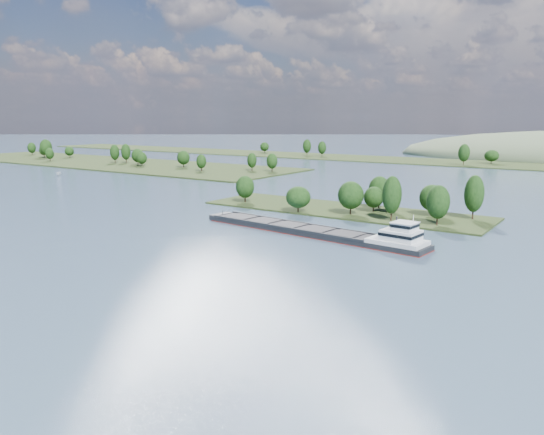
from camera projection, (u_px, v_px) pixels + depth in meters
The scene contains 6 objects.
ground at pixel (235, 245), 135.79m from camera, with size 1800.00×1800.00×0.00m, color #3D546A.
tree_island at pixel (359, 202), 178.80m from camera, with size 100.00×32.40×15.16m.
left_bank at pixel (105, 162), 376.38m from camera, with size 300.00×80.00×16.08m.
back_shoreline at pixel (499, 164), 358.70m from camera, with size 900.00×60.00×15.30m.
cargo_barge at pixel (322, 232), 145.21m from camera, with size 71.70×15.62×9.63m.
motorboat at pixel (59, 174), 294.87m from camera, with size 2.22×5.90×2.28m, color silver.
Camera 1 is at (82.47, 16.36, 32.15)m, focal length 35.00 mm.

